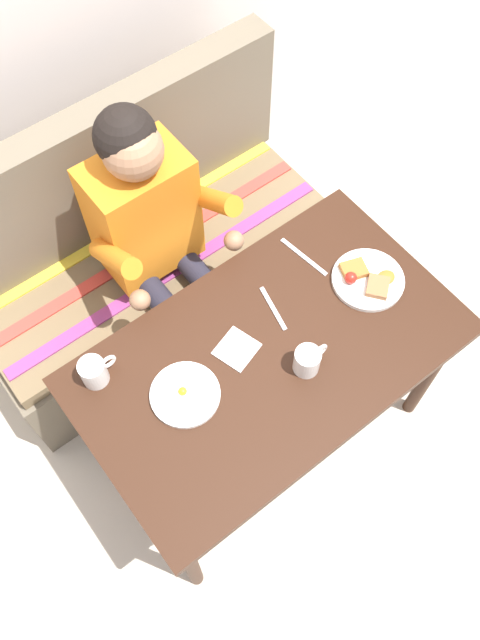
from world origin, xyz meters
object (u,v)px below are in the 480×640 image
(person, at_px, (155,231))
(plate_breakfast, at_px, (368,279))
(couch, at_px, (147,261))
(coffee_mug, at_px, (94,371))
(plate_eggs, at_px, (185,394))
(fork, at_px, (273,308))
(table, at_px, (269,364))
(knife, at_px, (304,257))
(napkin, at_px, (237,349))
(coffee_mug_second, at_px, (308,360))

(person, relative_size, plate_breakfast, 5.13)
(person, height_order, plate_breakfast, person)
(couch, height_order, coffee_mug, couch)
(plate_eggs, bearing_deg, fork, 10.11)
(table, bearing_deg, coffee_mug, 151.58)
(coffee_mug, distance_m, knife, 0.78)
(napkin, height_order, fork, napkin)
(table, bearing_deg, fork, 47.18)
(couch, xyz_separation_m, plate_eggs, (-0.29, -0.72, 0.41))
(table, bearing_deg, person, 92.24)
(coffee_mug_second, distance_m, fork, 0.23)
(couch, distance_m, napkin, 0.81)
(couch, distance_m, person, 0.45)
(knife, bearing_deg, coffee_mug_second, -136.59)
(couch, relative_size, napkin, 12.28)
(plate_breakfast, distance_m, knife, 0.22)
(plate_breakfast, bearing_deg, plate_eggs, 176.91)
(person, bearing_deg, fork, -74.94)
(coffee_mug, bearing_deg, napkin, -24.96)
(coffee_mug_second, bearing_deg, person, 96.56)
(person, bearing_deg, plate_eggs, -115.87)
(plate_eggs, distance_m, knife, 0.62)
(plate_breakfast, bearing_deg, couch, 118.49)
(plate_breakfast, height_order, coffee_mug_second, coffee_mug_second)
(table, distance_m, napkin, 0.13)
(person, bearing_deg, coffee_mug, -142.58)
(person, bearing_deg, napkin, -95.68)
(fork, bearing_deg, table, -120.17)
(napkin, bearing_deg, plate_eggs, -172.88)
(plate_breakfast, xyz_separation_m, plate_eggs, (-0.70, 0.04, -0.00))
(person, relative_size, plate_eggs, 5.77)
(plate_breakfast, relative_size, coffee_mug_second, 2.00)
(plate_eggs, relative_size, coffee_mug_second, 1.78)
(couch, distance_m, plate_eggs, 0.88)
(coffee_mug_second, bearing_deg, napkin, 126.89)
(couch, height_order, plate_eggs, couch)
(coffee_mug, xyz_separation_m, fork, (0.57, -0.14, -0.05))
(plate_breakfast, xyz_separation_m, napkin, (-0.49, 0.06, -0.01))
(napkin, height_order, knife, napkin)
(table, xyz_separation_m, napkin, (-0.07, 0.07, 0.09))
(couch, height_order, fork, couch)
(couch, distance_m, plate_breakfast, 0.96)
(table, xyz_separation_m, couch, (0.00, 0.76, -0.32))
(plate_eggs, xyz_separation_m, coffee_mug, (-0.18, 0.21, 0.04))
(coffee_mug, bearing_deg, coffee_mug_second, -34.38)
(couch, xyz_separation_m, coffee_mug, (-0.46, -0.51, 0.45))
(napkin, bearing_deg, couch, 83.86)
(table, height_order, coffee_mug, coffee_mug)
(table, distance_m, coffee_mug_second, 0.18)
(table, relative_size, person, 0.99)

